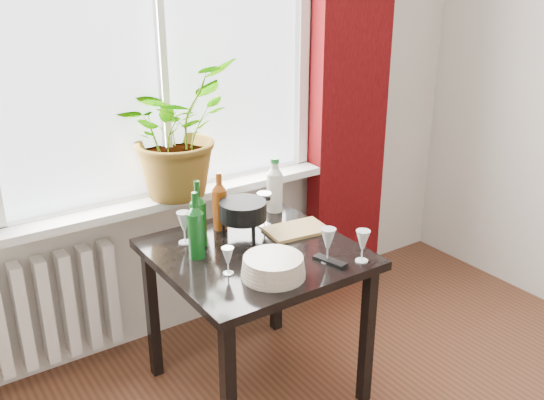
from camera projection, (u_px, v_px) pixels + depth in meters
window at (159, 39)px, 2.85m from camera, size 1.72×0.08×1.62m
windowsill at (175, 196)px, 3.08m from camera, size 1.72×0.20×0.04m
curtain at (350, 82)px, 3.47m from camera, size 0.50×0.12×2.56m
radiator at (34, 314)px, 2.87m from camera, size 0.80×0.10×0.55m
table at (256, 268)px, 2.74m from camera, size 0.85×0.85×0.74m
potted_plant at (174, 130)px, 2.94m from camera, size 0.78×0.76×0.66m
wine_bottle_left at (196, 225)px, 2.58m from camera, size 0.08×0.08×0.30m
wine_bottle_right at (198, 213)px, 2.69m from camera, size 0.09×0.09×0.31m
bottle_amber at (220, 200)px, 2.87m from camera, size 0.08×0.08×0.29m
cleaning_bottle at (275, 185)px, 3.07m from camera, size 0.09×0.09×0.29m
wineglass_front_right at (328, 245)px, 2.57m from camera, size 0.07×0.07×0.16m
wineglass_far_right at (362, 246)px, 2.57m from camera, size 0.08×0.08×0.15m
wineglass_back_center at (264, 209)px, 2.91m from camera, size 0.10×0.10×0.18m
wineglass_back_left at (184, 227)px, 2.74m from camera, size 0.08×0.08×0.16m
wineglass_front_left at (228, 261)px, 2.47m from camera, size 0.05×0.05×0.12m
plate_stack at (273, 267)px, 2.46m from camera, size 0.29×0.29×0.08m
fondue_pot at (243, 219)px, 2.81m from camera, size 0.31×0.29×0.17m
tv_remote at (330, 261)px, 2.58m from camera, size 0.08×0.16×0.02m
cutting_board at (296, 230)px, 2.88m from camera, size 0.31×0.22×0.02m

